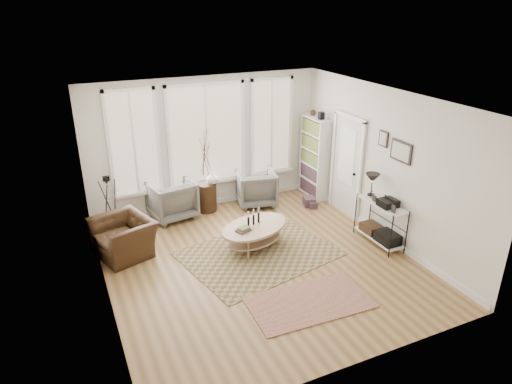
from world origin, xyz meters
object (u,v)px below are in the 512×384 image
coffee_table (254,231)px  armchair_right (256,188)px  low_shelf (380,219)px  accent_chair (124,237)px  side_table (206,174)px  bookcase (314,157)px  armchair_left (171,199)px

coffee_table → armchair_right: (0.85, 1.80, 0.05)m
low_shelf → accent_chair: bearing=160.4°
low_shelf → side_table: size_ratio=0.72×
armchair_right → coffee_table: bearing=76.7°
bookcase → accent_chair: bearing=-168.7°
low_shelf → side_table: (-2.52, 2.75, 0.36)m
armchair_left → side_table: 0.91m
bookcase → accent_chair: size_ratio=1.94×
side_table → armchair_right: bearing=-5.7°
coffee_table → armchair_left: size_ratio=1.78×
coffee_table → accent_chair: accent_chair is taller
bookcase → coffee_table: size_ratio=1.26×
armchair_left → accent_chair: 1.65m
low_shelf → coffee_table: bearing=159.6°
bookcase → armchair_left: (-3.37, 0.22, -0.54)m
low_shelf → side_table: 3.75m
bookcase → side_table: size_ratio=1.14×
accent_chair → armchair_left: bearing=115.1°
coffee_table → armchair_left: bearing=119.4°
bookcase → low_shelf: bearing=-91.3°
accent_chair → coffee_table: bearing=52.6°
bookcase → coffee_table: (-2.30, -1.69, -0.61)m
accent_chair → low_shelf: bearing=51.8°
bookcase → accent_chair: (-4.57, -0.91, -0.61)m
armchair_right → side_table: (-1.13, 0.11, 0.47)m
armchair_left → armchair_right: 1.93m
low_shelf → side_table: side_table is taller
coffee_table → armchair_left: armchair_left is taller
armchair_left → side_table: bearing=170.7°
low_shelf → side_table: bearing=132.6°
armchair_left → accent_chair: size_ratio=0.86×
bookcase → armchair_left: bookcase is taller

